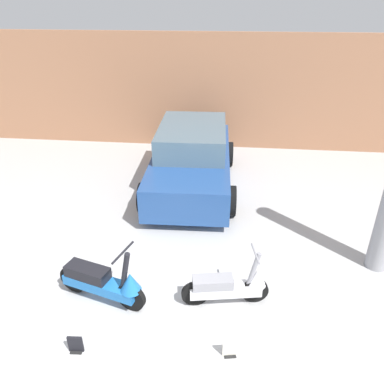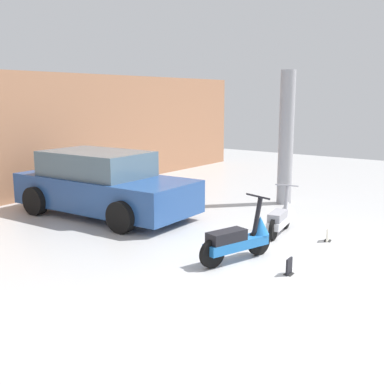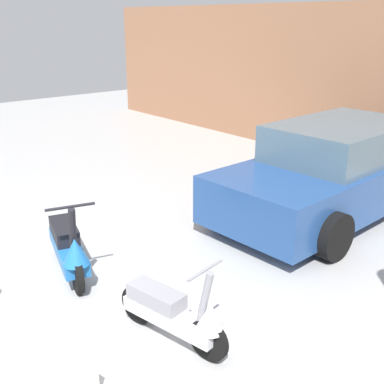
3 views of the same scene
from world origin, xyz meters
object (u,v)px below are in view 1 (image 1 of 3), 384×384
placard_near_right_scooter (230,349)px  scooter_front_left (104,282)px  car_rear_left (192,158)px  placard_near_left_scooter (76,345)px  scooter_front_right (229,286)px

placard_near_right_scooter → scooter_front_left: bearing=157.6°
car_rear_left → placard_near_right_scooter: 5.14m
car_rear_left → placard_near_right_scooter: bearing=9.8°
scooter_front_left → car_rear_left: car_rear_left is taller
scooter_front_left → placard_near_left_scooter: size_ratio=5.70×
placard_near_left_scooter → placard_near_right_scooter: (2.05, 0.16, 0.00)m
scooter_front_right → placard_near_left_scooter: bearing=-161.1°
scooter_front_right → car_rear_left: (-1.01, 4.03, 0.37)m
placard_near_left_scooter → scooter_front_left: bearing=83.5°
scooter_front_left → scooter_front_right: 1.90m
scooter_front_left → car_rear_left: 4.30m
scooter_front_left → placard_near_right_scooter: bearing=-6.0°
car_rear_left → placard_near_left_scooter: bearing=-13.0°
scooter_front_left → placard_near_left_scooter: 1.00m
scooter_front_left → car_rear_left: size_ratio=0.34×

